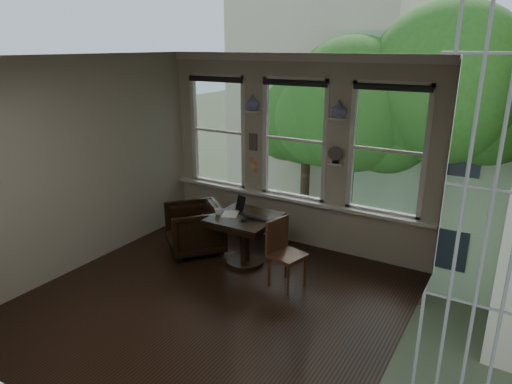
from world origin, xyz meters
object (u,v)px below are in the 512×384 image
Objects in this scene: laptop at (255,219)px; armchair_left at (195,229)px; table at (245,240)px; mug at (218,212)px; side_chair_right at (287,255)px.

armchair_left is at bearing -174.58° from laptop.
laptop is at bearing -8.87° from table.
table is 1.07× the size of armchair_left.
mug is (-0.56, -0.11, 0.03)m from laptop.
armchair_left is 0.91× the size of side_chair_right.
laptop reaches higher than armchair_left.
mug reaches higher than laptop.
armchair_left is at bearing -177.12° from table.
side_chair_right is at bearing 32.57° from armchair_left.
armchair_left is 2.33× the size of laptop.
table is at bearing 21.03° from mug.
side_chair_right is 9.43× the size of mug.
armchair_left is (-0.90, -0.05, 0.01)m from table.
mug is (0.53, -0.10, 0.41)m from armchair_left.
side_chair_right reaches higher than armchair_left.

